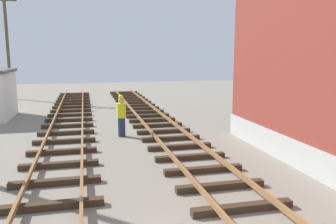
{
  "coord_description": "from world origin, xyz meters",
  "views": [
    {
      "loc": [
        -2.16,
        -4.22,
        3.66
      ],
      "look_at": [
        0.66,
        7.48,
        1.61
      ],
      "focal_mm": 37.08,
      "sensor_mm": 36.0,
      "label": 1
    }
  ],
  "objects": [
    {
      "name": "utility_pole_far",
      "position": [
        -8.0,
        26.0,
        4.27
      ],
      "size": [
        1.8,
        0.24,
        8.15
      ],
      "color": "brown",
      "rests_on": "ground"
    },
    {
      "name": "track_worker_foreground",
      "position": [
        -0.64,
        10.9,
        0.93
      ],
      "size": [
        0.4,
        0.4,
        1.87
      ],
      "color": "#262D4C",
      "rests_on": "ground"
    }
  ]
}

